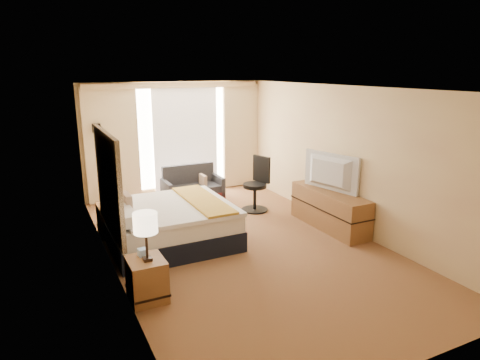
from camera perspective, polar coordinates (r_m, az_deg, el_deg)
name	(u,v)px	position (r m, az deg, el deg)	size (l,w,h in m)	color
floor	(241,244)	(7.33, 0.16, -8.54)	(4.20, 7.00, 0.02)	maroon
ceiling	(241,88)	(6.74, 0.17, 12.22)	(4.20, 7.00, 0.02)	white
wall_back	(175,139)	(10.12, -8.71, 5.48)	(4.20, 0.02, 2.60)	#DFC788
wall_front	(412,249)	(4.23, 21.98, -8.52)	(4.20, 0.02, 2.60)	#DFC788
wall_left	(108,185)	(6.30, -17.21, -0.60)	(0.02, 7.00, 2.60)	#DFC788
wall_right	(344,158)	(8.05, 13.70, 2.88)	(0.02, 7.00, 2.60)	#DFC788
headboard	(108,182)	(6.50, -17.14, -0.31)	(0.06, 1.85, 1.50)	black
nightstand_left	(147,279)	(5.74, -12.32, -12.79)	(0.45, 0.52, 0.55)	brown
nightstand_right	(112,219)	(8.01, -16.75, -5.03)	(0.45, 0.52, 0.55)	brown
media_dresser	(329,209)	(8.13, 11.82, -3.84)	(0.50, 1.80, 0.70)	brown
window	(185,137)	(10.16, -7.32, 5.68)	(2.30, 0.02, 2.30)	white
curtains	(176,135)	(9.99, -8.56, 6.00)	(4.12, 0.19, 2.56)	beige
bed	(170,224)	(7.33, -9.34, -5.75)	(1.99, 1.82, 0.97)	black
loveseat	(192,190)	(9.57, -6.38, -1.33)	(1.29, 0.69, 0.80)	#5A191D
floor_lamp	(98,148)	(9.56, -18.42, 4.06)	(0.22, 0.22, 1.77)	black
desk_chair	(257,187)	(8.88, 2.26, -0.89)	(0.56, 0.56, 1.14)	black
lamp_left	(145,224)	(5.39, -12.51, -5.74)	(0.30, 0.30, 0.63)	black
lamp_right	(107,178)	(7.77, -17.28, 0.23)	(0.30, 0.30, 0.63)	black
tissue_box	(143,252)	(5.70, -12.87, -9.39)	(0.11, 0.11, 0.10)	#8AA8D6
telephone	(112,205)	(7.76, -16.66, -3.20)	(0.20, 0.15, 0.08)	black
television	(327,173)	(7.96, 11.52, 0.98)	(1.19, 0.16, 0.69)	black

